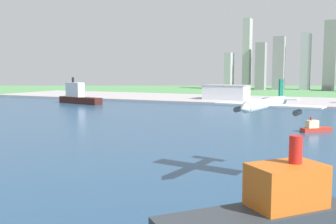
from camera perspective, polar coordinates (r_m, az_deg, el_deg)
ground_plane at (r=290.54m, az=13.52°, el=-1.35°), size 2400.00×2400.00×0.00m
water_bay at (r=232.68m, az=10.47°, el=-3.08°), size 840.00×360.00×0.15m
industrial_pier at (r=477.14m, az=18.23°, el=1.50°), size 840.00×140.00×2.50m
airplane_landing at (r=130.95m, az=14.46°, el=1.15°), size 36.63×39.78×11.23m
cargo_ship at (r=448.46m, az=-13.27°, el=2.33°), size 62.48×24.00×29.96m
tugboat_small at (r=248.33m, az=21.04°, el=-2.19°), size 17.75×17.29×9.23m
container_barge at (r=85.95m, az=14.26°, el=-14.80°), size 37.86×40.56×22.81m
warehouse_main at (r=477.90m, az=8.71°, el=2.96°), size 52.14×36.05×17.61m
distant_skyline at (r=804.28m, az=17.68°, el=7.10°), size 258.84×62.14×144.11m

